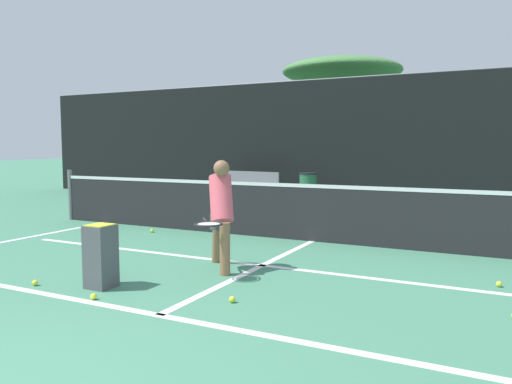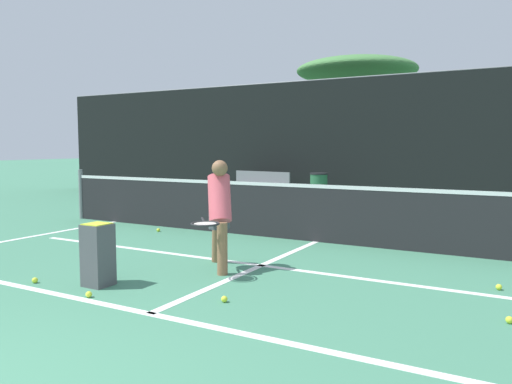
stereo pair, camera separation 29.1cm
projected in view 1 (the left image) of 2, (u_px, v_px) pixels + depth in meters
court_baseline_near at (159, 315)px, 4.63m from camera, size 11.00×0.10×0.01m
court_service_line at (262, 265)px, 6.58m from camera, size 8.25×0.10×0.01m
court_center_mark at (257, 268)px, 6.45m from camera, size 0.10×4.08×0.01m
court_sideline_left at (20, 239)px, 8.47m from camera, size 0.10×5.08×0.01m
net at (312, 211)px, 8.22m from camera, size 11.09×0.09×1.07m
fence_back at (388, 141)px, 13.18m from camera, size 24.00×0.06×3.45m
player_practicing at (221, 211)px, 6.28m from camera, size 0.73×1.16×1.40m
tennis_ball_scattered_1 at (152, 231)px, 9.10m from camera, size 0.07×0.07×0.07m
tennis_ball_scattered_2 at (35, 283)px, 5.62m from camera, size 0.07×0.07×0.07m
tennis_ball_scattered_3 at (94, 296)px, 5.11m from camera, size 0.07×0.07×0.07m
tennis_ball_scattered_4 at (232, 299)px, 5.01m from camera, size 0.07×0.07×0.07m
tennis_ball_scattered_5 at (499, 284)px, 5.57m from camera, size 0.07×0.07×0.07m
ball_hopper at (101, 255)px, 5.52m from camera, size 0.28×0.28×0.71m
courtside_bench at (249, 185)px, 14.15m from camera, size 1.92×0.64×0.86m
trash_bin at (308, 189)px, 13.17m from camera, size 0.47×0.47×0.88m
parked_car at (341, 175)px, 16.97m from camera, size 1.78×4.07×1.39m
tree_west at (342, 72)px, 18.40m from camera, size 4.38×4.38×4.78m
tree_mid at (211, 116)px, 21.07m from camera, size 2.79×2.79×3.33m
building_far at (452, 125)px, 28.04m from camera, size 36.00×2.40×5.52m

